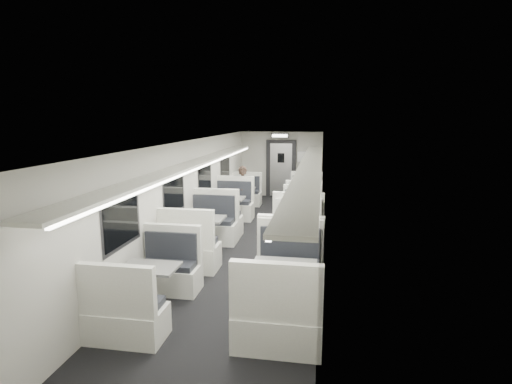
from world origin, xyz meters
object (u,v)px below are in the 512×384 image
(booth_left_b, at_px, (227,212))
(booth_left_d, at_px, (150,289))
(booth_left_c, at_px, (202,236))
(booth_right_b, at_px, (300,221))
(booth_right_c, at_px, (295,243))
(booth_right_d, at_px, (284,290))
(booth_right_a, at_px, (305,200))
(vestibule_door, at_px, (281,169))
(booth_left_a, at_px, (241,199))
(exit_sign, at_px, (280,136))
(passenger, at_px, (243,192))

(booth_left_b, xyz_separation_m, booth_left_d, (0.00, -4.87, -0.04))
(booth_left_b, relative_size, booth_left_d, 1.11)
(booth_left_c, height_order, booth_left_d, booth_left_c)
(booth_right_b, distance_m, booth_right_c, 1.94)
(booth_right_d, bearing_deg, booth_right_a, 90.00)
(booth_left_c, relative_size, booth_right_c, 1.00)
(booth_right_d, distance_m, vestibule_door, 9.18)
(booth_left_a, distance_m, booth_right_b, 3.20)
(booth_left_b, xyz_separation_m, booth_right_a, (2.00, 2.16, -0.03))
(booth_right_a, relative_size, vestibule_door, 1.01)
(booth_left_d, xyz_separation_m, booth_right_d, (2.00, 0.21, 0.04))
(vestibule_door, bearing_deg, booth_left_d, -96.13)
(booth_right_d, relative_size, vestibule_door, 1.09)
(booth_left_a, relative_size, exit_sign, 3.31)
(exit_sign, bearing_deg, booth_left_a, -117.01)
(booth_right_b, bearing_deg, booth_left_b, 166.01)
(passenger, height_order, vestibule_door, vestibule_door)
(vestibule_door, bearing_deg, booth_left_b, -102.68)
(booth_right_a, bearing_deg, booth_left_d, -105.88)
(booth_left_c, bearing_deg, booth_right_a, 65.54)
(vestibule_door, bearing_deg, exit_sign, -90.00)
(booth_left_b, bearing_deg, booth_left_d, -90.00)
(booth_right_b, bearing_deg, booth_left_a, 128.74)
(booth_left_a, distance_m, exit_sign, 2.92)
(booth_left_c, distance_m, booth_right_d, 3.14)
(booth_left_a, height_order, booth_right_a, booth_right_a)
(booth_left_c, distance_m, booth_right_b, 2.65)
(booth_left_b, bearing_deg, booth_right_b, -13.99)
(passenger, height_order, exit_sign, exit_sign)
(exit_sign, bearing_deg, booth_left_b, -104.19)
(booth_left_a, height_order, booth_left_c, booth_left_c)
(booth_left_d, relative_size, passenger, 1.37)
(booth_left_d, relative_size, booth_right_b, 0.99)
(booth_left_a, xyz_separation_m, booth_right_c, (2.00, -4.43, 0.05))
(booth_left_b, bearing_deg, passenger, 78.48)
(booth_left_c, height_order, booth_right_d, booth_left_c)
(booth_left_a, height_order, booth_right_c, booth_right_c)
(booth_left_c, bearing_deg, passenger, 86.12)
(booth_right_a, distance_m, exit_sign, 2.80)
(booth_right_a, bearing_deg, vestibule_door, 113.64)
(booth_right_d, xyz_separation_m, exit_sign, (-1.00, 8.61, 1.87))
(booth_left_b, bearing_deg, booth_left_a, 90.00)
(passenger, bearing_deg, booth_left_c, -89.56)
(booth_left_d, distance_m, exit_sign, 9.08)
(booth_left_c, xyz_separation_m, booth_left_d, (0.00, -2.63, -0.05))
(booth_right_b, height_order, booth_right_d, booth_right_d)
(passenger, bearing_deg, booth_right_c, -59.14)
(booth_right_b, bearing_deg, exit_sign, 102.65)
(booth_right_c, bearing_deg, booth_right_b, 90.00)
(booth_left_d, relative_size, booth_right_d, 0.91)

